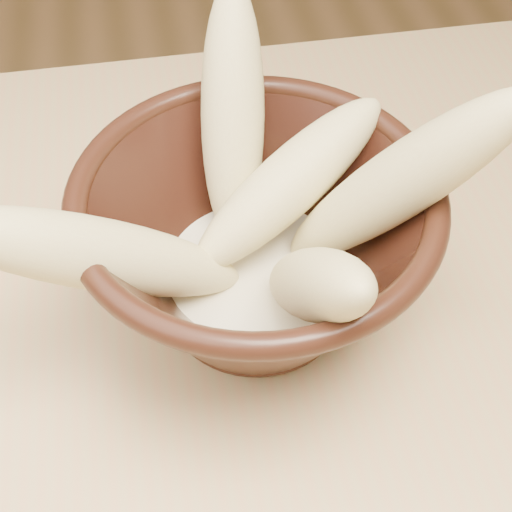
% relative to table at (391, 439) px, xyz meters
% --- Properties ---
extents(table, '(1.20, 0.80, 0.75)m').
position_rel_table_xyz_m(table, '(0.00, 0.00, 0.00)').
color(table, tan).
rests_on(table, ground).
extents(bowl, '(0.23, 0.23, 0.12)m').
position_rel_table_xyz_m(bowl, '(-0.09, 0.08, 0.15)').
color(bowl, black).
rests_on(bowl, table).
extents(milk_puddle, '(0.13, 0.13, 0.02)m').
position_rel_table_xyz_m(milk_puddle, '(-0.09, 0.08, 0.12)').
color(milk_puddle, beige).
rests_on(milk_puddle, bowl).
extents(banana_upright, '(0.07, 0.13, 0.16)m').
position_rel_table_xyz_m(banana_upright, '(-0.09, 0.15, 0.19)').
color(banana_upright, tan).
rests_on(banana_upright, bowl).
extents(banana_left, '(0.19, 0.08, 0.15)m').
position_rel_table_xyz_m(banana_left, '(-0.18, 0.05, 0.18)').
color(banana_left, tan).
rests_on(banana_left, bowl).
extents(banana_right, '(0.15, 0.10, 0.18)m').
position_rel_table_xyz_m(banana_right, '(-0.01, 0.06, 0.20)').
color(banana_right, tan).
rests_on(banana_right, bowl).
extents(banana_across, '(0.16, 0.11, 0.10)m').
position_rel_table_xyz_m(banana_across, '(-0.06, 0.10, 0.17)').
color(banana_across, tan).
rests_on(banana_across, bowl).
extents(banana_front, '(0.06, 0.13, 0.14)m').
position_rel_table_xyz_m(banana_front, '(-0.07, 0.02, 0.18)').
color(banana_front, tan).
rests_on(banana_front, bowl).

